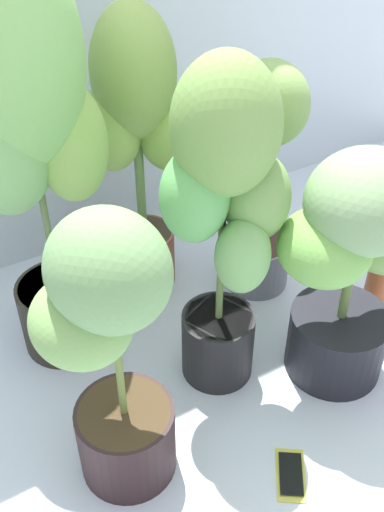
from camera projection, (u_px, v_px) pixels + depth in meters
ground_plane at (226, 394)px, 1.67m from camera, size 8.00×8.00×0.00m
potted_plant_back_left at (26, 132)px, 1.40m from camera, size 0.44×0.37×1.14m
potted_plant_front_left at (110, 348)px, 1.25m from camera, size 0.36×0.33×0.75m
potted_plant_back_right at (258, 171)px, 1.78m from camera, size 0.30×0.29×0.76m
potted_plant_back_center at (139, 130)px, 1.72m from camera, size 0.35×0.28×0.91m
potted_plant_front_right at (352, 260)px, 1.51m from camera, size 0.45×0.32×0.69m
potted_plant_center at (225, 210)px, 1.40m from camera, size 0.36×0.33×0.92m
cell_phone at (291, 474)px, 1.48m from camera, size 0.14×0.16×0.01m
nutrient_bottle at (380, 287)px, 1.87m from camera, size 0.09×0.09×0.21m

